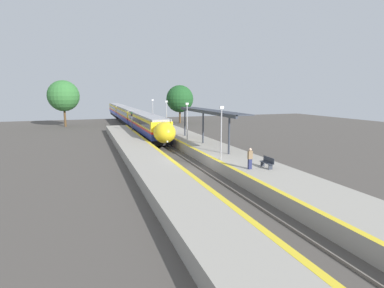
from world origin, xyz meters
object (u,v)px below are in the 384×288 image
railway_signal (132,121)px  lamppost_farthest (153,111)px  person_waiting (250,158)px  train (128,115)px  lamppost_far (167,115)px  lamppost_near (221,129)px  platform_bench (267,162)px  lamppost_mid (187,120)px

railway_signal → lamppost_farthest: (4.40, 4.29, 1.36)m
person_waiting → lamppost_farthest: lamppost_farthest is taller
train → lamppost_far: 24.83m
lamppost_near → lamppost_far: bearing=90.0°
platform_bench → lamppost_near: 5.20m
lamppost_farthest → platform_bench: bearing=-86.0°
lamppost_mid → lamppost_far: 9.54m
lamppost_far → person_waiting: bearing=-88.2°
train → lamppost_near: size_ratio=13.97×
railway_signal → lamppost_near: size_ratio=0.84×
lamppost_near → lamppost_far: 19.09m
person_waiting → lamppost_near: (-0.72, 3.92, 1.93)m
person_waiting → lamppost_far: (-0.72, 23.01, 1.93)m
person_waiting → lamppost_mid: size_ratio=0.35×
railway_signal → lamppost_farthest: 6.30m
lamppost_near → lamppost_far: same height
person_waiting → railway_signal: (-5.12, 28.25, 0.56)m
railway_signal → lamppost_mid: lamppost_mid is taller
person_waiting → railway_signal: railway_signal is taller
train → lamppost_near: lamppost_near is taller
person_waiting → lamppost_mid: bearing=93.1°
lamppost_near → lamppost_far: size_ratio=1.00×
train → platform_bench: bearing=-84.5°
train → platform_bench: train is taller
lamppost_mid → lamppost_far: same height
train → railway_signal: size_ratio=16.72×
railway_signal → lamppost_far: size_ratio=0.84×
lamppost_near → lamppost_mid: same height
railway_signal → lamppost_farthest: size_ratio=0.84×
lamppost_near → lamppost_farthest: 28.63m
lamppost_near → railway_signal: bearing=100.2°
lamppost_farthest → railway_signal: bearing=-135.7°
person_waiting → lamppost_farthest: bearing=91.3°
lamppost_near → lamppost_farthest: size_ratio=1.00×
railway_signal → lamppost_near: (4.40, -24.34, 1.36)m
train → person_waiting: bearing=-86.3°
platform_bench → railway_signal: railway_signal is taller
platform_bench → lamppost_farthest: size_ratio=0.31×
railway_signal → lamppost_farthest: bearing=44.3°
lamppost_mid → railway_signal: bearing=106.6°
person_waiting → lamppost_mid: 13.62m
railway_signal → lamppost_far: 6.98m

